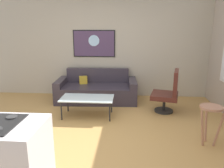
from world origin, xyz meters
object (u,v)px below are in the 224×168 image
coffee_table (87,99)px  wall_painting (94,44)px  armchair (169,93)px  bar_stool (210,115)px  couch (97,90)px

coffee_table → wall_painting: 1.82m
coffee_table → armchair: size_ratio=1.15×
coffee_table → bar_stool: size_ratio=1.68×
couch → bar_stool: 2.92m
couch → armchair: (1.67, -0.68, 0.19)m
armchair → bar_stool: bearing=-73.5°
couch → armchair: 1.81m
armchair → wall_painting: 2.33m
couch → bar_stool: (2.07, -2.05, 0.25)m
bar_stool → couch: bearing=135.3°
couch → wall_painting: (-0.12, 0.46, 1.14)m
couch → wall_painting: wall_painting is taller
armchair → coffee_table: bearing=-168.2°
coffee_table → bar_stool: 2.35m
armchair → wall_painting: bearing=147.3°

